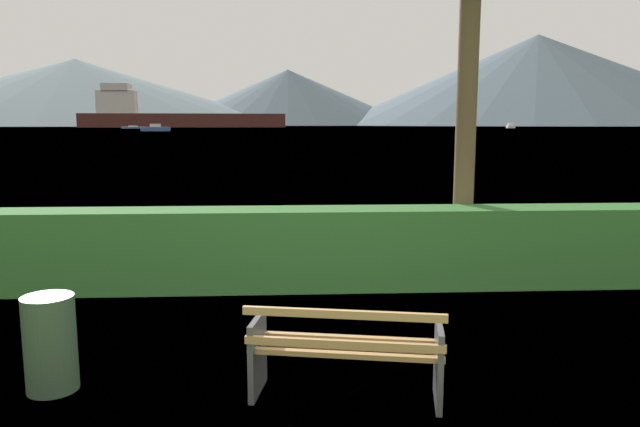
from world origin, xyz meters
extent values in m
plane|color=#567A38|center=(0.00, 0.00, 0.00)|extent=(1400.00, 1400.00, 0.00)
plane|color=#7A99A8|center=(0.00, 309.01, 0.00)|extent=(620.00, 620.00, 0.00)
cube|color=tan|center=(-0.04, -0.19, 0.45)|extent=(1.61, 0.37, 0.04)
cube|color=tan|center=(0.00, 0.00, 0.45)|extent=(1.61, 0.37, 0.04)
cube|color=tan|center=(0.04, 0.19, 0.45)|extent=(1.61, 0.37, 0.04)
cube|color=tan|center=(-0.05, -0.26, 0.57)|extent=(1.60, 0.34, 0.06)
cube|color=tan|center=(-0.06, -0.31, 0.84)|extent=(1.60, 0.34, 0.06)
cube|color=#4C4C51|center=(-0.76, 0.12, 0.34)|extent=(0.14, 0.51, 0.68)
cube|color=#4C4C51|center=(0.75, -0.16, 0.34)|extent=(0.14, 0.51, 0.68)
cube|color=#387A33|center=(0.00, 3.46, 0.57)|extent=(10.90, 0.73, 1.14)
cylinder|color=brown|center=(2.15, 3.96, 2.44)|extent=(0.30, 0.30, 4.89)
cylinder|color=#385138|center=(-2.57, 0.27, 0.42)|extent=(0.44, 0.44, 0.85)
cube|color=#471E19|center=(-53.30, 307.72, 3.48)|extent=(103.28, 22.72, 6.96)
cube|color=silver|center=(-85.95, 304.66, 12.53)|extent=(19.48, 13.57, 11.13)
cube|color=beige|center=(-85.95, 304.66, 19.83)|extent=(14.09, 14.37, 3.48)
cube|color=silver|center=(97.69, 256.15, 0.59)|extent=(4.94, 8.61, 1.18)
cube|color=silver|center=(97.69, 256.15, 1.73)|extent=(2.79, 3.35, 1.12)
cube|color=#335693|center=(-37.37, 165.62, 0.58)|extent=(8.35, 4.58, 1.15)
cube|color=silver|center=(-37.37, 165.62, 1.61)|extent=(3.24, 2.49, 0.93)
cube|color=#335693|center=(-62.82, 241.94, 0.36)|extent=(8.87, 7.95, 0.71)
cube|color=silver|center=(-62.82, 241.94, 0.93)|extent=(3.87, 3.71, 0.44)
cone|color=slate|center=(-189.49, 551.46, 29.38)|extent=(390.17, 390.17, 58.76)
cone|color=slate|center=(0.00, 588.04, 26.66)|extent=(247.68, 247.68, 53.32)
cone|color=slate|center=(231.59, 552.70, 41.48)|extent=(384.38, 384.38, 82.97)
camera|label=1|loc=(-0.48, -4.83, 2.33)|focal=33.54mm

